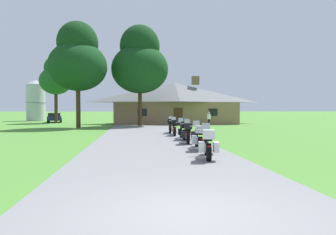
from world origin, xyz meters
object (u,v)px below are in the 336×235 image
tree_by_lodge_front (140,63)px  tree_left_far (56,77)px  motorcycle_black_fourth_in_row (183,130)px  parked_navy_suv_far_left (55,117)px  motorcycle_green_third_in_row (188,133)px  motorcycle_orange_fifth_in_row (174,127)px  metal_silo_distant (36,100)px  motorcycle_red_nearest_to_camera (208,144)px  bystander_white_shirt_near_lodge (209,118)px  motorcycle_orange_second_in_row (199,138)px  tree_left_near (78,60)px  motorcycle_green_farthest_in_row (170,126)px

tree_by_lodge_front → tree_left_far: bearing=142.2°
motorcycle_black_fourth_in_row → parked_navy_suv_far_left: parked_navy_suv_far_left is taller
motorcycle_green_third_in_row → motorcycle_orange_fifth_in_row: size_ratio=1.00×
metal_silo_distant → parked_navy_suv_far_left: 8.40m
motorcycle_black_fourth_in_row → motorcycle_red_nearest_to_camera: bearing=-91.3°
tree_by_lodge_front → tree_left_far: size_ratio=1.23×
bystander_white_shirt_near_lodge → metal_silo_distant: 31.65m
motorcycle_black_fourth_in_row → bystander_white_shirt_near_lodge: (4.98, 13.05, 0.32)m
motorcycle_orange_fifth_in_row → bystander_white_shirt_near_lodge: size_ratio=1.25×
motorcycle_orange_second_in_row → motorcycle_black_fourth_in_row: size_ratio=1.00×
motorcycle_green_third_in_row → tree_by_lodge_front: bearing=105.3°
motorcycle_orange_second_in_row → tree_by_lodge_front: 21.25m
motorcycle_red_nearest_to_camera → motorcycle_green_third_in_row: (0.18, 5.13, 0.00)m
motorcycle_orange_second_in_row → metal_silo_distant: size_ratio=0.31×
motorcycle_orange_second_in_row → motorcycle_black_fourth_in_row: (0.03, 4.63, 0.00)m
motorcycle_green_third_in_row → metal_silo_distant: size_ratio=0.31×
bystander_white_shirt_near_lodge → metal_silo_distant: size_ratio=0.25×
motorcycle_green_third_in_row → parked_navy_suv_far_left: parked_navy_suv_far_left is taller
motorcycle_orange_second_in_row → tree_by_lodge_front: size_ratio=0.18×
parked_navy_suv_far_left → bystander_white_shirt_near_lodge: bearing=-47.1°
motorcycle_orange_second_in_row → metal_silo_distant: (-19.31, 37.78, 2.79)m
motorcycle_orange_fifth_in_row → tree_left_near: bearing=134.4°
bystander_white_shirt_near_lodge → motorcycle_red_nearest_to_camera: bearing=-148.1°
motorcycle_orange_second_in_row → tree_left_far: 32.58m
motorcycle_orange_second_in_row → motorcycle_green_third_in_row: same height
motorcycle_green_farthest_in_row → parked_navy_suv_far_left: (-14.45, 21.80, 0.16)m
tree_by_lodge_front → metal_silo_distant: tree_by_lodge_front is taller
motorcycle_green_third_in_row → motorcycle_orange_second_in_row: bearing=-81.0°
tree_left_near → tree_by_lodge_front: 6.79m
motorcycle_orange_fifth_in_row → tree_left_far: bearing=126.9°
motorcycle_red_nearest_to_camera → bystander_white_shirt_near_lodge: (5.25, 20.24, 0.32)m
motorcycle_green_farthest_in_row → bystander_white_shirt_near_lodge: bystander_white_shirt_near_lodge is taller
motorcycle_orange_fifth_in_row → metal_silo_distant: 35.98m
bystander_white_shirt_near_lodge → tree_left_near: (-13.71, -0.02, 6.06)m
tree_left_near → tree_by_lodge_front: size_ratio=0.95×
bystander_white_shirt_near_lodge → parked_navy_suv_far_left: (-19.63, 13.65, -0.15)m
motorcycle_orange_fifth_in_row → motorcycle_green_farthest_in_row: 2.07m
motorcycle_red_nearest_to_camera → tree_by_lodge_front: (-2.11, 22.62, 6.58)m
motorcycle_red_nearest_to_camera → metal_silo_distant: (-19.08, 40.34, 2.79)m
motorcycle_orange_second_in_row → metal_silo_distant: bearing=122.4°
motorcycle_orange_second_in_row → parked_navy_suv_far_left: bearing=120.3°
motorcycle_orange_second_in_row → motorcycle_green_farthest_in_row: same height
metal_silo_distant → tree_by_lodge_front: bearing=-46.2°
motorcycle_green_third_in_row → tree_left_near: 18.52m
motorcycle_orange_fifth_in_row → motorcycle_black_fourth_in_row: bearing=-82.2°
motorcycle_green_third_in_row → parked_navy_suv_far_left: 32.24m
motorcycle_orange_fifth_in_row → tree_by_lodge_front: tree_by_lodge_front is taller
motorcycle_red_nearest_to_camera → metal_silo_distant: metal_silo_distant is taller
motorcycle_orange_second_in_row → tree_left_far: size_ratio=0.23×
motorcycle_green_third_in_row → tree_by_lodge_front: size_ratio=0.18×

